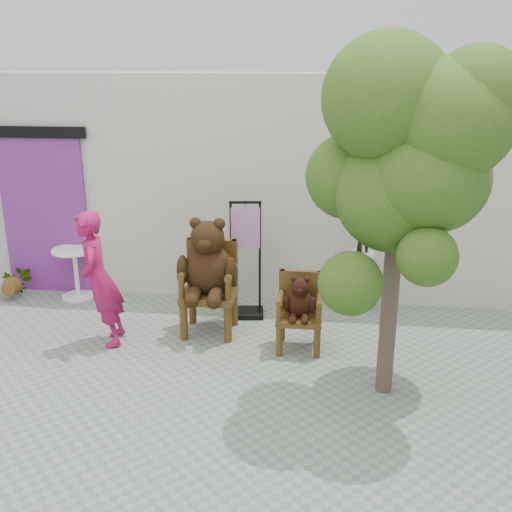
# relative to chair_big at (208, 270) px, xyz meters

# --- Properties ---
(ground_plane) EXTENTS (60.00, 60.00, 0.00)m
(ground_plane) POSITION_rel_chair_big_xyz_m (0.49, -1.48, -0.80)
(ground_plane) COLOR gray
(ground_plane) RESTS_ON ground
(back_wall) EXTENTS (9.00, 1.00, 3.00)m
(back_wall) POSITION_rel_chair_big_xyz_m (0.49, 1.62, 0.70)
(back_wall) COLOR beige
(back_wall) RESTS_ON ground
(doorway) EXTENTS (1.40, 0.11, 2.33)m
(doorway) POSITION_rel_chair_big_xyz_m (-2.51, 1.10, 0.36)
(doorway) COLOR #752B83
(doorway) RESTS_ON ground
(chair_big) EXTENTS (0.71, 0.75, 1.44)m
(chair_big) POSITION_rel_chair_big_xyz_m (0.00, 0.00, 0.00)
(chair_big) COLOR #422B0E
(chair_big) RESTS_ON ground
(chair_small) EXTENTS (0.50, 0.48, 0.89)m
(chair_small) POSITION_rel_chair_big_xyz_m (1.10, -0.30, -0.27)
(chair_small) COLOR #422B0E
(chair_small) RESTS_ON ground
(person) EXTENTS (0.50, 0.65, 1.58)m
(person) POSITION_rel_chair_big_xyz_m (-1.17, -0.44, -0.01)
(person) COLOR #A4144C
(person) RESTS_ON ground
(cafe_table) EXTENTS (0.60, 0.60, 0.70)m
(cafe_table) POSITION_rel_chair_big_xyz_m (-2.04, 0.87, -0.36)
(cafe_table) COLOR white
(cafe_table) RESTS_ON ground
(display_stand) EXTENTS (0.49, 0.40, 1.51)m
(display_stand) POSITION_rel_chair_big_xyz_m (0.37, 0.54, -0.22)
(display_stand) COLOR black
(display_stand) RESTS_ON ground
(stool_bucket) EXTENTS (0.32, 0.32, 1.45)m
(stool_bucket) POSITION_rel_chair_big_xyz_m (1.84, 0.87, -0.16)
(stool_bucket) COLOR white
(stool_bucket) RESTS_ON ground
(tree) EXTENTS (1.75, 1.78, 3.42)m
(tree) POSITION_rel_chair_big_xyz_m (2.09, -1.24, 1.56)
(tree) COLOR #413027
(tree) RESTS_ON ground
(potted_plant) EXTENTS (0.46, 0.41, 0.45)m
(potted_plant) POSITION_rel_chair_big_xyz_m (-2.91, 0.77, -0.58)
(potted_plant) COLOR #214011
(potted_plant) RESTS_ON ground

